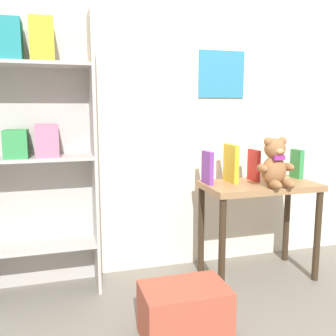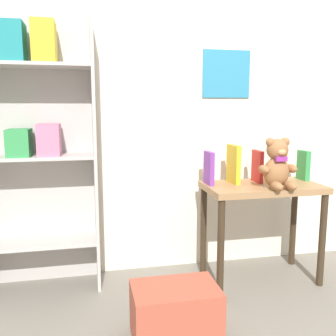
# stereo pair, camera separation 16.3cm
# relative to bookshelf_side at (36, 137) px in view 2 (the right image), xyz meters

# --- Properties ---
(wall_back) EXTENTS (4.80, 0.07, 2.50)m
(wall_back) POSITION_rel_bookshelf_side_xyz_m (1.02, 0.14, 0.37)
(wall_back) COLOR silver
(wall_back) RESTS_ON ground_plane
(bookshelf_side) EXTENTS (0.67, 0.25, 1.54)m
(bookshelf_side) POSITION_rel_bookshelf_side_xyz_m (0.00, 0.00, 0.00)
(bookshelf_side) COLOR #BCB7B2
(bookshelf_side) RESTS_ON ground_plane
(display_table) EXTENTS (0.69, 0.38, 0.59)m
(display_table) POSITION_rel_bookshelf_side_xyz_m (1.29, -0.19, -0.39)
(display_table) COLOR #9E754C
(display_table) RESTS_ON ground_plane
(teddy_bear) EXTENTS (0.22, 0.20, 0.29)m
(teddy_bear) POSITION_rel_bookshelf_side_xyz_m (1.32, -0.30, -0.16)
(teddy_bear) COLOR #99663D
(teddy_bear) RESTS_ON display_table
(book_standing_purple) EXTENTS (0.03, 0.12, 0.19)m
(book_standing_purple) POSITION_rel_bookshelf_side_xyz_m (0.98, -0.12, -0.19)
(book_standing_purple) COLOR purple
(book_standing_purple) RESTS_ON display_table
(book_standing_yellow) EXTENTS (0.04, 0.15, 0.23)m
(book_standing_yellow) POSITION_rel_bookshelf_side_xyz_m (1.14, -0.11, -0.17)
(book_standing_yellow) COLOR gold
(book_standing_yellow) RESTS_ON display_table
(book_standing_red) EXTENTS (0.03, 0.12, 0.19)m
(book_standing_red) POSITION_rel_bookshelf_side_xyz_m (1.29, -0.11, -0.19)
(book_standing_red) COLOR red
(book_standing_red) RESTS_ON display_table
(book_standing_orange) EXTENTS (0.03, 0.10, 0.20)m
(book_standing_orange) POSITION_rel_bookshelf_side_xyz_m (1.45, -0.11, -0.18)
(book_standing_orange) COLOR orange
(book_standing_orange) RESTS_ON display_table
(book_standing_green) EXTENTS (0.04, 0.10, 0.18)m
(book_standing_green) POSITION_rel_bookshelf_side_xyz_m (1.60, -0.11, -0.19)
(book_standing_green) COLOR #33934C
(book_standing_green) RESTS_ON display_table
(storage_bin) EXTENTS (0.39, 0.26, 0.25)m
(storage_bin) POSITION_rel_bookshelf_side_xyz_m (0.65, -0.67, -0.76)
(storage_bin) COLOR #AD4C38
(storage_bin) RESTS_ON ground_plane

